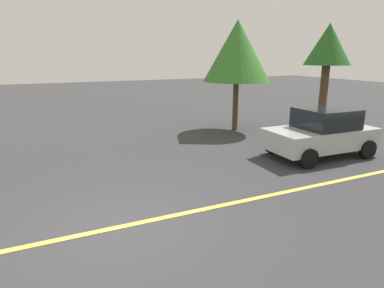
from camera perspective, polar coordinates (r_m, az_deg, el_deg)
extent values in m
plane|color=#38383A|center=(7.30, -12.55, -13.78)|extent=(80.00, 80.00, 0.00)
cube|color=#E0D14C|center=(8.34, 8.26, -9.71)|extent=(28.00, 0.16, 0.01)
cube|color=#B7BABF|center=(12.52, 21.00, 1.01)|extent=(3.85, 1.89, 0.68)
cube|color=black|center=(12.52, 21.92, 4.11)|extent=(1.86, 1.64, 0.68)
cylinder|color=black|center=(11.09, 19.29, -2.37)|extent=(0.64, 0.23, 0.64)
cylinder|color=black|center=(12.42, 13.64, -0.12)|extent=(0.64, 0.23, 0.64)
cylinder|color=black|center=(12.97, 27.77, -0.83)|extent=(0.64, 0.23, 0.64)
cylinder|color=black|center=(14.12, 22.08, 0.99)|extent=(0.64, 0.23, 0.64)
cylinder|color=#513823|center=(15.85, 7.41, 6.44)|extent=(0.25, 0.25, 2.29)
cone|color=#387A2D|center=(15.68, 7.72, 15.50)|extent=(3.04, 3.04, 2.70)
cylinder|color=#513823|center=(18.39, 21.50, 7.78)|extent=(0.40, 0.40, 2.97)
cone|color=#286023|center=(18.29, 22.27, 15.51)|extent=(2.25, 2.25, 2.00)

